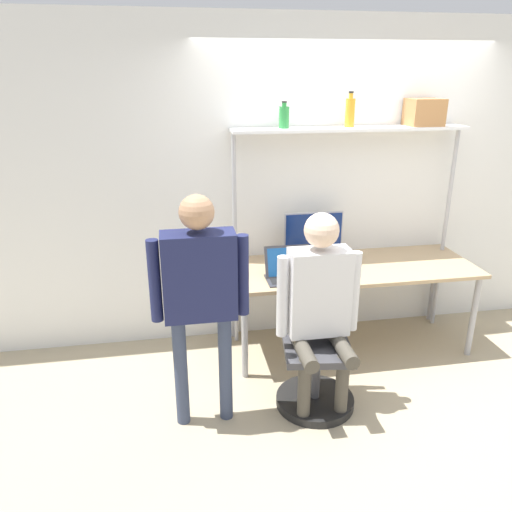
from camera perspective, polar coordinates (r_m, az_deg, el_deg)
ground_plane at (r=4.22m, az=12.22°, el=-12.61°), size 12.00×12.00×0.00m
wall_back at (r=4.42m, az=9.57°, el=8.17°), size 8.00×0.06×2.70m
desk at (r=4.24m, az=10.88°, el=-1.91°), size 2.04×0.78×0.75m
shelf_unit at (r=4.22m, az=10.53°, el=10.78°), size 1.93×0.27×1.84m
monitor at (r=4.27m, az=6.58°, el=2.66°), size 0.51×0.16×0.41m
laptop at (r=3.88m, az=3.74°, el=-1.61°), size 0.36×0.25×0.25m
cell_phone at (r=3.92m, az=8.17°, el=-2.57°), size 0.07×0.15×0.01m
office_chair at (r=3.66m, az=6.81°, el=-12.40°), size 0.56×0.56×0.93m
person_seated at (r=3.36m, az=7.32°, el=-4.80°), size 0.57×0.47×1.42m
person_standing at (r=3.13m, az=-6.45°, el=-3.27°), size 0.62×0.21×1.59m
bottle_green at (r=4.02m, az=3.22°, el=15.59°), size 0.08×0.08×0.20m
bottle_amber at (r=4.17m, az=10.69°, el=15.87°), size 0.07×0.07×0.27m
storage_box at (r=4.43m, az=18.66°, el=15.31°), size 0.27×0.24×0.21m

